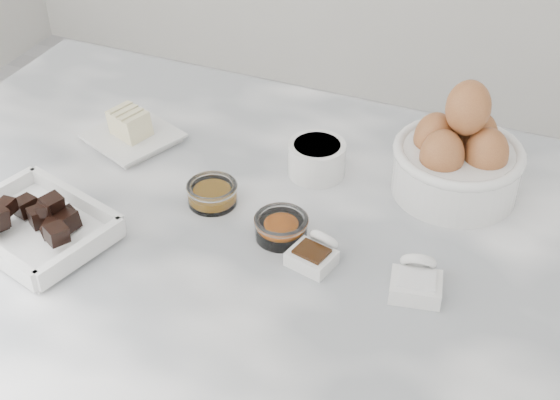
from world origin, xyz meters
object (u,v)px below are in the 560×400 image
(egg_bowl, at_px, (458,158))
(vanilla_spoon, at_px, (315,253))
(chocolate_dish, at_px, (35,223))
(salt_spoon, at_px, (416,280))
(butter_plate, at_px, (131,132))
(honey_bowl, at_px, (212,193))
(zest_bowl, at_px, (281,226))
(sugar_ramekin, at_px, (317,157))

(egg_bowl, bearing_deg, vanilla_spoon, -120.21)
(chocolate_dish, relative_size, salt_spoon, 2.71)
(butter_plate, bearing_deg, honey_bowl, -26.09)
(honey_bowl, height_order, vanilla_spoon, vanilla_spoon)
(honey_bowl, xyz_separation_m, zest_bowl, (0.12, -0.03, 0.00))
(chocolate_dish, height_order, sugar_ramekin, chocolate_dish)
(egg_bowl, bearing_deg, butter_plate, -172.17)
(sugar_ramekin, bearing_deg, egg_bowl, 10.21)
(butter_plate, distance_m, egg_bowl, 0.51)
(butter_plate, relative_size, honey_bowl, 2.20)
(sugar_ramekin, xyz_separation_m, vanilla_spoon, (0.07, -0.19, -0.01))
(salt_spoon, bearing_deg, butter_plate, 162.89)
(chocolate_dish, bearing_deg, vanilla_spoon, 15.02)
(butter_plate, bearing_deg, vanilla_spoon, -22.73)
(chocolate_dish, relative_size, sugar_ramekin, 2.71)
(butter_plate, height_order, sugar_ramekin, butter_plate)
(egg_bowl, bearing_deg, salt_spoon, -88.95)
(sugar_ramekin, xyz_separation_m, salt_spoon, (0.20, -0.19, -0.01))
(egg_bowl, bearing_deg, honey_bowl, -152.33)
(honey_bowl, distance_m, zest_bowl, 0.12)
(sugar_ramekin, distance_m, egg_bowl, 0.21)
(zest_bowl, bearing_deg, salt_spoon, -8.82)
(butter_plate, distance_m, honey_bowl, 0.21)
(vanilla_spoon, relative_size, salt_spoon, 0.91)
(chocolate_dish, bearing_deg, sugar_ramekin, 44.13)
(butter_plate, distance_m, zest_bowl, 0.34)
(honey_bowl, xyz_separation_m, vanilla_spoon, (0.18, -0.06, -0.00))
(butter_plate, height_order, vanilla_spoon, butter_plate)
(chocolate_dish, xyz_separation_m, salt_spoon, (0.50, 0.10, -0.01))
(butter_plate, bearing_deg, chocolate_dish, -88.46)
(butter_plate, distance_m, sugar_ramekin, 0.30)
(salt_spoon, bearing_deg, sugar_ramekin, 137.24)
(egg_bowl, height_order, vanilla_spoon, egg_bowl)
(honey_bowl, distance_m, salt_spoon, 0.32)
(vanilla_spoon, bearing_deg, chocolate_dish, -164.98)
(honey_bowl, height_order, salt_spoon, salt_spoon)
(zest_bowl, distance_m, vanilla_spoon, 0.07)
(vanilla_spoon, bearing_deg, sugar_ramekin, 110.18)
(egg_bowl, bearing_deg, sugar_ramekin, -169.79)
(egg_bowl, relative_size, vanilla_spoon, 2.40)
(zest_bowl, height_order, vanilla_spoon, vanilla_spoon)
(egg_bowl, height_order, salt_spoon, egg_bowl)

